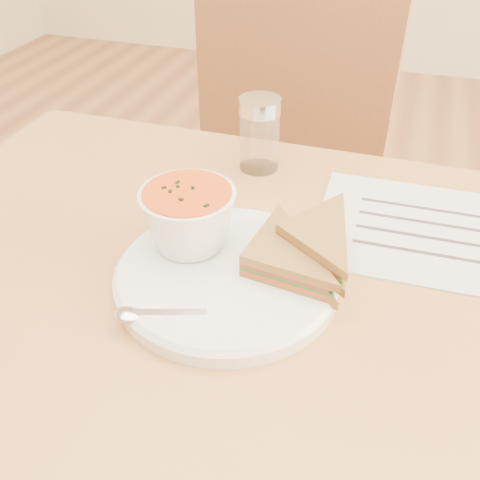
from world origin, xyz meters
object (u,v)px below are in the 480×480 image
at_px(dining_table, 241,446).
at_px(chair_far, 255,220).
at_px(soup_bowl, 189,221).
at_px(condiment_shaker, 259,134).
at_px(plate, 227,277).

height_order(dining_table, chair_far, chair_far).
distance_m(soup_bowl, condiment_shaker, 0.25).
xyz_separation_m(chair_far, plate, (0.10, -0.47, 0.25)).
relative_size(plate, soup_bowl, 2.31).
bearing_deg(condiment_shaker, dining_table, -78.25).
height_order(plate, condiment_shaker, condiment_shaker).
xyz_separation_m(soup_bowl, condiment_shaker, (0.02, 0.25, 0.00)).
height_order(chair_far, plate, chair_far).
bearing_deg(dining_table, condiment_shaker, 101.75).
height_order(chair_far, soup_bowl, chair_far).
bearing_deg(chair_far, soup_bowl, 101.62).
xyz_separation_m(chair_far, condiment_shaker, (0.06, -0.20, 0.30)).
relative_size(dining_table, plate, 3.79).
xyz_separation_m(chair_far, soup_bowl, (0.04, -0.44, 0.30)).
height_order(dining_table, soup_bowl, soup_bowl).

